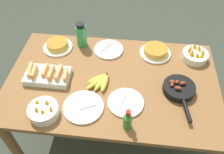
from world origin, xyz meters
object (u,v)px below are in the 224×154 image
at_px(frittata_plate_side, 58,45).
at_px(empty_plate_near_front, 126,103).
at_px(empty_plate_far_left, 83,107).
at_px(fruit_bowl_citrus, 44,111).
at_px(skillet, 179,89).
at_px(melon_tray, 48,75).
at_px(banana_bunch, 100,81).
at_px(fruit_bowl_mango, 195,55).
at_px(hot_sauce_bottle, 128,120).
at_px(frittata_plate_center, 155,51).
at_px(water_bottle, 81,35).
at_px(empty_plate_far_right, 109,50).

relative_size(frittata_plate_side, empty_plate_near_front, 0.99).
bearing_deg(empty_plate_far_left, fruit_bowl_citrus, -162.17).
bearing_deg(skillet, melon_tray, -101.35).
relative_size(banana_bunch, fruit_bowl_mango, 0.91).
bearing_deg(empty_plate_far_left, empty_plate_near_front, 14.00).
relative_size(empty_plate_near_front, fruit_bowl_citrus, 1.26).
bearing_deg(fruit_bowl_mango, frittata_plate_side, 179.93).
bearing_deg(hot_sauce_bottle, empty_plate_near_front, 97.37).
xyz_separation_m(fruit_bowl_mango, hot_sauce_bottle, (-0.47, -0.65, 0.03)).
distance_m(banana_bunch, frittata_plate_center, 0.52).
xyz_separation_m(frittata_plate_center, frittata_plate_side, (-0.78, -0.02, -0.00)).
height_order(water_bottle, hot_sauce_bottle, water_bottle).
bearing_deg(fruit_bowl_citrus, water_bottle, 81.56).
relative_size(empty_plate_far_left, fruit_bowl_mango, 1.34).
bearing_deg(hot_sauce_bottle, skillet, 43.29).
distance_m(empty_plate_far_left, water_bottle, 0.63).
xyz_separation_m(empty_plate_far_left, water_bottle, (-0.13, 0.61, 0.09)).
relative_size(frittata_plate_center, empty_plate_near_front, 1.02).
xyz_separation_m(empty_plate_far_left, fruit_bowl_citrus, (-0.23, -0.07, 0.03)).
relative_size(skillet, empty_plate_far_left, 1.44).
height_order(fruit_bowl_mango, fruit_bowl_citrus, fruit_bowl_citrus).
height_order(frittata_plate_center, empty_plate_near_front, frittata_plate_center).
relative_size(banana_bunch, hot_sauce_bottle, 1.10).
bearing_deg(empty_plate_near_front, frittata_plate_side, 140.29).
bearing_deg(fruit_bowl_mango, frittata_plate_center, 176.48).
bearing_deg(empty_plate_near_front, water_bottle, 125.94).
height_order(empty_plate_far_right, fruit_bowl_mango, fruit_bowl_mango).
bearing_deg(banana_bunch, frittata_plate_center, 42.37).
xyz_separation_m(melon_tray, empty_plate_far_left, (0.30, -0.22, -0.02)).
xyz_separation_m(fruit_bowl_citrus, hot_sauce_bottle, (0.52, -0.03, 0.03)).
bearing_deg(empty_plate_far_right, empty_plate_near_front, -70.84).
distance_m(banana_bunch, frittata_plate_side, 0.51).
xyz_separation_m(skillet, empty_plate_near_front, (-0.35, -0.14, -0.02)).
bearing_deg(water_bottle, frittata_plate_side, -161.95).
bearing_deg(empty_plate_near_front, frittata_plate_center, 68.94).
bearing_deg(fruit_bowl_citrus, fruit_bowl_mango, 32.30).
relative_size(banana_bunch, frittata_plate_side, 0.76).
xyz_separation_m(skillet, frittata_plate_center, (-0.15, 0.36, -0.00)).
xyz_separation_m(empty_plate_far_right, fruit_bowl_citrus, (-0.32, -0.64, 0.03)).
distance_m(frittata_plate_side, empty_plate_near_front, 0.76).
distance_m(fruit_bowl_mango, fruit_bowl_citrus, 1.17).
bearing_deg(skillet, frittata_plate_side, -120.80).
xyz_separation_m(skillet, water_bottle, (-0.74, 0.41, 0.07)).
height_order(frittata_plate_center, water_bottle, water_bottle).
bearing_deg(frittata_plate_side, fruit_bowl_citrus, -82.19).
xyz_separation_m(fruit_bowl_citrus, water_bottle, (0.10, 0.69, 0.06)).
bearing_deg(empty_plate_far_right, frittata_plate_side, -177.44).
bearing_deg(banana_bunch, skillet, -1.69).
bearing_deg(empty_plate_far_right, skillet, -34.98).
xyz_separation_m(frittata_plate_side, empty_plate_far_right, (0.41, 0.02, -0.02)).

